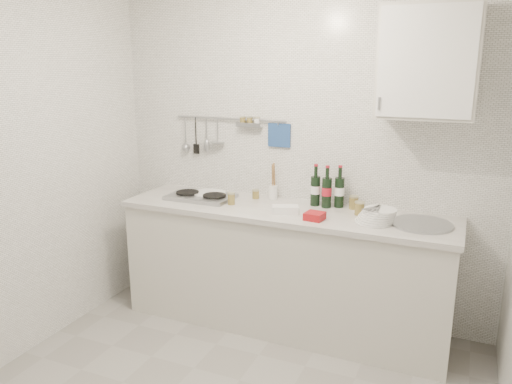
% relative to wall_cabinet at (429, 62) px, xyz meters
% --- Properties ---
extents(back_wall, '(3.00, 0.02, 2.50)m').
position_rel_wall_cabinet_xyz_m(back_wall, '(-0.90, 0.18, -0.70)').
color(back_wall, silver).
rests_on(back_wall, floor).
extents(wall_left, '(0.02, 2.80, 2.50)m').
position_rel_wall_cabinet_xyz_m(wall_left, '(-2.40, -1.22, -0.70)').
color(wall_left, silver).
rests_on(wall_left, floor).
extents(counter, '(2.44, 0.64, 0.96)m').
position_rel_wall_cabinet_xyz_m(counter, '(-0.89, -0.12, -1.52)').
color(counter, beige).
rests_on(counter, floor).
extents(wall_rail, '(0.98, 0.09, 0.34)m').
position_rel_wall_cabinet_xyz_m(wall_rail, '(-1.50, 0.15, -0.52)').
color(wall_rail, '#93969B').
rests_on(wall_rail, back_wall).
extents(wall_cabinet, '(0.60, 0.38, 0.70)m').
position_rel_wall_cabinet_xyz_m(wall_cabinet, '(0.00, 0.00, 0.00)').
color(wall_cabinet, beige).
rests_on(wall_cabinet, back_wall).
extents(plate_stack_hob, '(0.28, 0.28, 0.03)m').
position_rel_wall_cabinet_xyz_m(plate_stack_hob, '(-1.57, -0.05, -1.01)').
color(plate_stack_hob, '#4D78AF').
rests_on(plate_stack_hob, counter).
extents(plate_stack_sink, '(0.27, 0.26, 0.10)m').
position_rel_wall_cabinet_xyz_m(plate_stack_sink, '(-0.23, -0.18, -0.98)').
color(plate_stack_sink, white).
rests_on(plate_stack_sink, counter).
extents(wine_bottles, '(0.25, 0.12, 0.31)m').
position_rel_wall_cabinet_xyz_m(wine_bottles, '(-0.64, 0.05, -0.87)').
color(wine_bottles, black).
rests_on(wine_bottles, counter).
extents(butter_dish, '(0.20, 0.15, 0.05)m').
position_rel_wall_cabinet_xyz_m(butter_dish, '(-0.86, -0.23, -1.00)').
color(butter_dish, white).
rests_on(butter_dish, counter).
extents(strawberry_punnet, '(0.13, 0.13, 0.05)m').
position_rel_wall_cabinet_xyz_m(strawberry_punnet, '(-0.63, -0.29, -1.00)').
color(strawberry_punnet, '#A8121A').
rests_on(strawberry_punnet, counter).
extents(utensil_crock, '(0.07, 0.07, 0.29)m').
position_rel_wall_cabinet_xyz_m(utensil_crock, '(-1.08, 0.10, -0.96)').
color(utensil_crock, white).
rests_on(utensil_crock, counter).
extents(jar_a, '(0.06, 0.06, 0.07)m').
position_rel_wall_cabinet_xyz_m(jar_a, '(-1.21, 0.05, -0.99)').
color(jar_a, olive).
rests_on(jar_a, counter).
extents(jar_b, '(0.07, 0.07, 0.10)m').
position_rel_wall_cabinet_xyz_m(jar_b, '(-0.44, 0.08, -0.98)').
color(jar_b, olive).
rests_on(jar_b, counter).
extents(jar_c, '(0.07, 0.07, 0.09)m').
position_rel_wall_cabinet_xyz_m(jar_c, '(-0.37, -0.05, -0.98)').
color(jar_c, olive).
rests_on(jar_c, counter).
extents(jar_d, '(0.06, 0.06, 0.09)m').
position_rel_wall_cabinet_xyz_m(jar_d, '(-1.31, -0.17, -0.98)').
color(jar_d, olive).
rests_on(jar_d, counter).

